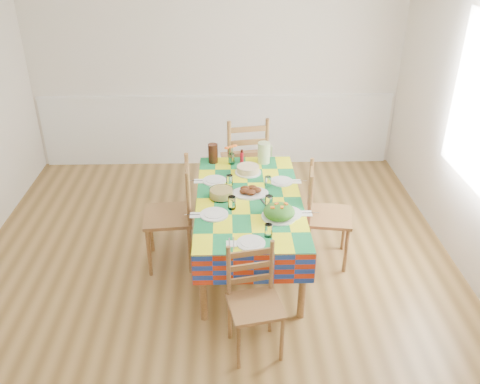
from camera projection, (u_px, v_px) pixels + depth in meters
name	position (u px, v px, depth m)	size (l,w,h in m)	color
room	(210.00, 141.00, 3.88)	(4.58, 5.08, 2.78)	brown
wainscot	(217.00, 128.00, 6.47)	(4.41, 0.06, 0.92)	white
dining_table	(249.00, 205.00, 4.52)	(0.93, 1.73, 0.67)	brown
setting_near_head	(257.00, 238.00, 3.88)	(0.36, 0.24, 0.11)	white
setting_left_near	(220.00, 210.00, 4.25)	(0.43, 0.26, 0.11)	white
setting_left_far	(219.00, 181.00, 4.72)	(0.41, 0.24, 0.11)	white
setting_right_near	(281.00, 209.00, 4.26)	(0.45, 0.26, 0.12)	white
setting_right_far	(277.00, 181.00, 4.71)	(0.41, 0.23, 0.10)	white
meat_platter	(250.00, 191.00, 4.53)	(0.33, 0.24, 0.06)	white
salad_platter	(279.00, 212.00, 4.17)	(0.29, 0.29, 0.12)	white
pasta_bowl	(221.00, 193.00, 4.48)	(0.22, 0.22, 0.08)	white
cake	(248.00, 170.00, 4.91)	(0.25, 0.25, 0.07)	white
serving_utensils	(265.00, 201.00, 4.43)	(0.12, 0.27, 0.01)	black
flower_vase	(231.00, 156.00, 5.06)	(0.13, 0.11, 0.21)	white
hot_sauce	(242.00, 157.00, 5.08)	(0.04, 0.04, 0.15)	#AF0E1C
green_pitcher	(264.00, 153.00, 5.08)	(0.12, 0.12, 0.21)	#A8C38A
tea_pitcher	(213.00, 153.00, 5.09)	(0.10, 0.10, 0.20)	black
name_card	(251.00, 250.00, 3.77)	(0.07, 0.02, 0.02)	white
chair_near	(254.00, 302.00, 3.66)	(0.44, 0.42, 0.84)	brown
chair_far	(245.00, 162.00, 5.51)	(0.53, 0.51, 1.05)	brown
chair_left	(173.00, 215.00, 4.56)	(0.46, 0.48, 1.01)	brown
chair_right	(324.00, 216.00, 4.61)	(0.46, 0.48, 0.95)	brown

